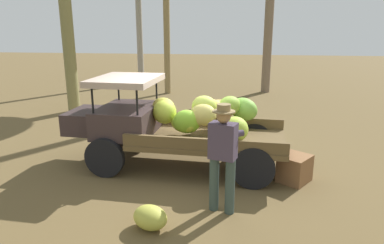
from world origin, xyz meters
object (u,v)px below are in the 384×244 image
at_px(wooden_crate, 295,169).
at_px(loose_banana_bunch, 150,217).
at_px(truck, 169,123).
at_px(farmer, 223,152).

xyz_separation_m(wooden_crate, loose_banana_bunch, (2.28, 1.91, -0.08)).
bearing_deg(wooden_crate, loose_banana_bunch, 39.90).
distance_m(truck, loose_banana_bunch, 2.56).
bearing_deg(farmer, loose_banana_bunch, 139.64).
relative_size(wooden_crate, loose_banana_bunch, 1.04).
bearing_deg(farmer, wooden_crate, -28.46).
bearing_deg(loose_banana_bunch, farmer, -147.32).
xyz_separation_m(farmer, loose_banana_bunch, (0.99, 0.64, -0.81)).
distance_m(truck, wooden_crate, 2.62).
distance_m(farmer, wooden_crate, 1.96).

